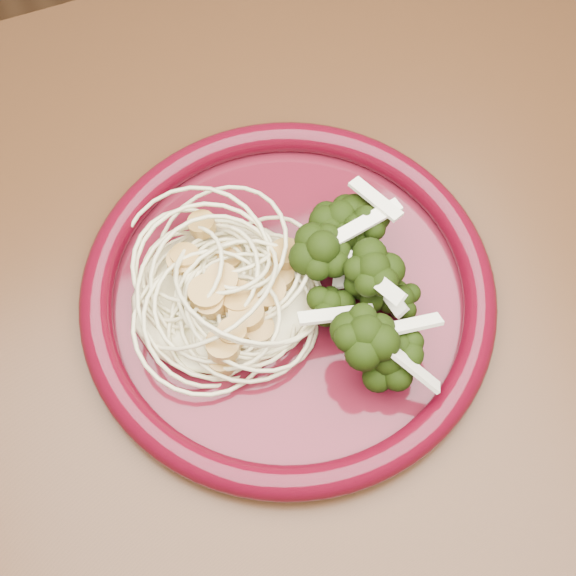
{
  "coord_description": "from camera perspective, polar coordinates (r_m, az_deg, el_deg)",
  "views": [
    {
      "loc": [
        -0.13,
        -0.21,
        1.3
      ],
      "look_at": [
        -0.04,
        0.04,
        0.77
      ],
      "focal_mm": 50.0,
      "sensor_mm": 36.0,
      "label": 1
    }
  ],
  "objects": [
    {
      "name": "dining_table",
      "position": [
        0.7,
        3.9,
        -5.89
      ],
      "size": [
        1.2,
        0.8,
        0.75
      ],
      "color": "#472814",
      "rests_on": "ground"
    },
    {
      "name": "dinner_plate",
      "position": [
        0.6,
        0.0,
        -0.37
      ],
      "size": [
        0.39,
        0.39,
        0.03
      ],
      "rotation": [
        0.0,
        0.0,
        -0.31
      ],
      "color": "#4C0E19",
      "rests_on": "dining_table"
    },
    {
      "name": "spaghetti_pile",
      "position": [
        0.59,
        -4.63,
        -0.14
      ],
      "size": [
        0.17,
        0.16,
        0.03
      ],
      "primitive_type": "ellipsoid",
      "rotation": [
        0.0,
        0.0,
        -0.31
      ],
      "color": "beige",
      "rests_on": "dinner_plate"
    },
    {
      "name": "scallop_cluster",
      "position": [
        0.56,
        -4.9,
        1.57
      ],
      "size": [
        0.16,
        0.16,
        0.04
      ],
      "primitive_type": null,
      "rotation": [
        0.0,
        0.0,
        -0.31
      ],
      "color": "#C39444",
      "rests_on": "spaghetti_pile"
    },
    {
      "name": "broccoli_pile",
      "position": [
        0.59,
        5.7,
        0.82
      ],
      "size": [
        0.13,
        0.16,
        0.05
      ],
      "primitive_type": "ellipsoid",
      "rotation": [
        0.0,
        0.0,
        -0.31
      ],
      "color": "black",
      "rests_on": "dinner_plate"
    },
    {
      "name": "onion_garnish",
      "position": [
        0.56,
        5.97,
        2.27
      ],
      "size": [
        0.09,
        0.11,
        0.06
      ],
      "primitive_type": null,
      "rotation": [
        0.0,
        0.0,
        -0.31
      ],
      "color": "white",
      "rests_on": "broccoli_pile"
    }
  ]
}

